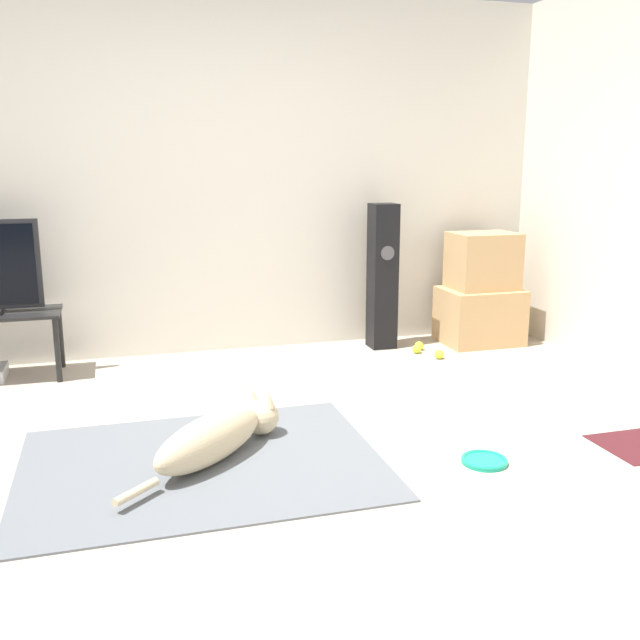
% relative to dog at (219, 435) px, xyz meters
% --- Properties ---
extents(ground_plane, '(12.00, 12.00, 0.00)m').
position_rel_dog_xyz_m(ground_plane, '(0.20, -0.09, -0.12)').
color(ground_plane, '#B2A38E').
extents(wall_back, '(8.00, 0.06, 2.55)m').
position_rel_dog_xyz_m(wall_back, '(0.20, 2.01, 1.15)').
color(wall_back, beige).
rests_on(wall_back, ground_plane).
extents(area_rug, '(1.66, 1.27, 0.01)m').
position_rel_dog_xyz_m(area_rug, '(-0.09, -0.03, -0.12)').
color(area_rug, slate).
rests_on(area_rug, ground_plane).
extents(dog, '(0.84, 0.78, 0.24)m').
position_rel_dog_xyz_m(dog, '(0.00, 0.00, 0.00)').
color(dog, beige).
rests_on(dog, area_rug).
extents(frisbee, '(0.22, 0.22, 0.03)m').
position_rel_dog_xyz_m(frisbee, '(1.19, -0.39, -0.11)').
color(frisbee, '#199E7A').
rests_on(frisbee, ground_plane).
extents(cardboard_box_lower, '(0.58, 0.46, 0.42)m').
position_rel_dog_xyz_m(cardboard_box_lower, '(2.26, 1.63, 0.09)').
color(cardboard_box_lower, tan).
rests_on(cardboard_box_lower, ground_plane).
extents(cardboard_box_upper, '(0.48, 0.38, 0.43)m').
position_rel_dog_xyz_m(cardboard_box_upper, '(2.27, 1.65, 0.51)').
color(cardboard_box_upper, tan).
rests_on(cardboard_box_upper, cardboard_box_lower).
extents(floor_speaker, '(0.19, 0.19, 1.08)m').
position_rel_dog_xyz_m(floor_speaker, '(1.49, 1.73, 0.42)').
color(floor_speaker, black).
rests_on(floor_speaker, ground_plane).
extents(tennis_ball_by_boxes, '(0.07, 0.07, 0.07)m').
position_rel_dog_xyz_m(tennis_ball_by_boxes, '(1.77, 1.30, -0.09)').
color(tennis_ball_by_boxes, '#C6E033').
rests_on(tennis_ball_by_boxes, ground_plane).
extents(tennis_ball_near_speaker, '(0.07, 0.07, 0.07)m').
position_rel_dog_xyz_m(tennis_ball_near_speaker, '(1.73, 1.56, -0.09)').
color(tennis_ball_near_speaker, '#C6E033').
rests_on(tennis_ball_near_speaker, ground_plane).
extents(tennis_ball_loose_on_carpet, '(0.07, 0.07, 0.07)m').
position_rel_dog_xyz_m(tennis_ball_loose_on_carpet, '(1.67, 1.48, -0.09)').
color(tennis_ball_loose_on_carpet, '#C6E033').
rests_on(tennis_ball_loose_on_carpet, ground_plane).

